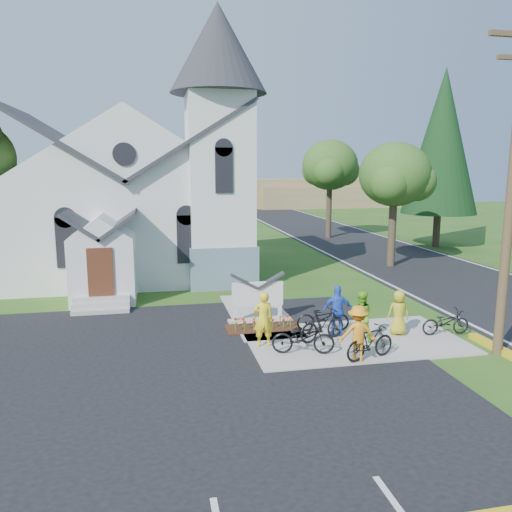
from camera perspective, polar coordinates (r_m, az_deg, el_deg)
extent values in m
plane|color=#285317|center=(16.02, 6.85, -10.56)|extent=(120.00, 120.00, 0.00)
cube|color=black|center=(13.61, -20.39, -14.97)|extent=(20.00, 16.00, 0.02)
cube|color=black|center=(33.22, 15.12, -0.01)|extent=(8.00, 90.00, 0.02)
cube|color=#A9A299|center=(16.95, 11.19, -9.41)|extent=(7.00, 4.00, 0.05)
cube|color=silver|center=(27.40, -13.98, 3.23)|extent=(11.00, 9.00, 5.00)
cube|color=slate|center=(24.54, -4.05, -0.81)|extent=(3.20, 3.20, 2.00)
cube|color=silver|center=(24.13, -4.16, 7.38)|extent=(3.00, 3.00, 9.00)
cone|color=#29292E|center=(24.69, -4.36, 22.62)|extent=(4.50, 4.50, 4.00)
cube|color=silver|center=(22.02, -17.03, -1.44)|extent=(2.60, 2.40, 2.80)
cube|color=#522817|center=(20.80, -17.35, -1.83)|extent=(1.00, 0.10, 2.00)
cube|color=#A9A299|center=(18.63, 0.18, -7.34)|extent=(2.20, 0.40, 0.10)
cube|color=white|center=(18.34, -2.43, -6.00)|extent=(0.12, 0.12, 1.00)
cube|color=white|center=(18.67, 2.75, -5.71)|extent=(0.12, 0.12, 1.00)
cube|color=white|center=(18.35, 0.19, -4.36)|extent=(1.90, 0.14, 0.90)
cube|color=#341D0E|center=(17.79, 0.78, -8.24)|extent=(2.60, 1.10, 0.07)
cylinder|color=#4E3B27|center=(16.25, 27.17, 6.77)|extent=(0.28, 0.28, 10.00)
cylinder|color=#372A1E|center=(29.61, 15.28, 2.74)|extent=(0.44, 0.44, 4.05)
ellipsoid|color=#2C541D|center=(29.40, 15.58, 8.98)|extent=(4.00, 4.00, 3.60)
cylinder|color=#372A1E|center=(40.76, 8.33, 5.22)|extent=(0.44, 0.44, 4.50)
ellipsoid|color=#2C541D|center=(40.62, 8.46, 10.25)|extent=(4.40, 4.40, 3.96)
cylinder|color=#372A1E|center=(38.07, 19.93, 2.80)|extent=(0.50, 0.50, 2.40)
cone|color=black|center=(37.85, 20.50, 12.14)|extent=(5.20, 5.20, 10.00)
cube|color=olive|center=(71.12, -2.83, 7.14)|extent=(60.00, 8.00, 4.00)
cube|color=olive|center=(72.44, -15.80, 7.47)|extent=(30.00, 6.00, 5.60)
cube|color=olive|center=(73.40, 9.95, 6.71)|extent=(25.00, 6.00, 3.00)
imported|color=yellow|center=(15.79, 0.83, -7.22)|extent=(0.65, 0.43, 1.76)
imported|color=black|center=(15.35, 5.41, -9.28)|extent=(2.01, 1.10, 1.00)
imported|color=#7FCC26|center=(16.60, 11.88, -6.76)|extent=(0.94, 0.82, 1.66)
imported|color=black|center=(16.51, 7.62, -7.77)|extent=(1.87, 1.11, 1.09)
imported|color=blue|center=(16.96, 9.31, -6.19)|extent=(1.07, 0.61, 1.73)
imported|color=black|center=(17.47, 7.68, -6.99)|extent=(1.89, 0.93, 0.95)
imported|color=orange|center=(14.96, 11.56, -8.63)|extent=(1.16, 0.78, 1.66)
imported|color=black|center=(15.22, 12.92, -9.59)|extent=(1.80, 0.98, 1.04)
imported|color=gold|center=(17.55, 15.98, -6.24)|extent=(0.82, 0.60, 1.53)
imported|color=black|center=(18.14, 20.86, -7.06)|extent=(1.69, 0.67, 0.87)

